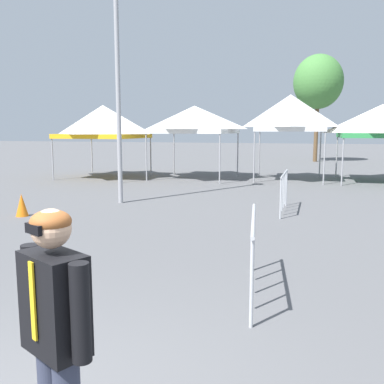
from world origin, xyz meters
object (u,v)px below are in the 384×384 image
canopy_tent_behind_left (194,120)px  light_pole_opposite_side (117,27)px  canopy_tent_far_left (382,121)px  person_foreground (56,333)px  canopy_tent_left_of_center (103,122)px  crowd_barrier_near_person (284,184)px  traffic_cone_lot_center (22,205)px  crowd_barrier_mid_lot (253,240)px  canopy_tent_behind_right (290,113)px  tree_behind_tents_center (318,82)px

canopy_tent_behind_left → light_pole_opposite_side: 7.55m
canopy_tent_behind_left → canopy_tent_far_left: 8.03m
canopy_tent_far_left → person_foreground: (-4.16, -17.55, -1.56)m
canopy_tent_left_of_center → light_pole_opposite_side: light_pole_opposite_side is taller
canopy_tent_left_of_center → light_pole_opposite_side: (3.78, -6.26, 2.57)m
person_foreground → crowd_barrier_near_person: 9.66m
crowd_barrier_near_person → traffic_cone_lot_center: 6.96m
canopy_tent_behind_left → light_pole_opposite_side: (-0.37, -7.12, 2.48)m
crowd_barrier_mid_lot → canopy_tent_far_left: bearing=76.2°
canopy_tent_behind_right → crowd_barrier_mid_lot: bearing=-88.8°
traffic_cone_lot_center → canopy_tent_behind_right: bearing=58.8°
canopy_tent_behind_left → person_foreground: size_ratio=2.06×
canopy_tent_behind_left → traffic_cone_lot_center: bearing=-101.3°
crowd_barrier_near_person → crowd_barrier_mid_lot: same height
canopy_tent_left_of_center → canopy_tent_behind_right: (8.39, 1.37, 0.36)m
canopy_tent_left_of_center → traffic_cone_lot_center: bearing=-76.0°
canopy_tent_left_of_center → person_foreground: size_ratio=2.01×
traffic_cone_lot_center → crowd_barrier_mid_lot: bearing=-29.4°
canopy_tent_far_left → traffic_cone_lot_center: (-9.95, -10.39, -2.30)m
canopy_tent_far_left → crowd_barrier_near_person: canopy_tent_far_left is taller
tree_behind_tents_center → crowd_barrier_near_person: bearing=-92.6°
canopy_tent_left_of_center → canopy_tent_behind_right: 8.51m
canopy_tent_behind_left → person_foreground: 17.36m
crowd_barrier_near_person → person_foreground: bearing=-94.1°
tree_behind_tents_center → traffic_cone_lot_center: (-7.36, -22.04, -5.18)m
light_pole_opposite_side → tree_behind_tents_center: size_ratio=1.25×
crowd_barrier_near_person → canopy_tent_behind_right: bearing=92.3°
canopy_tent_left_of_center → tree_behind_tents_center: size_ratio=0.49×
canopy_tent_behind_right → crowd_barrier_near_person: (0.30, -7.73, -2.20)m
canopy_tent_left_of_center → canopy_tent_far_left: canopy_tent_left_of_center is taller
crowd_barrier_mid_lot → canopy_tent_behind_right: bearing=91.2°
light_pole_opposite_side → crowd_barrier_near_person: light_pole_opposite_side is taller
canopy_tent_left_of_center → canopy_tent_behind_left: canopy_tent_left_of_center is taller
canopy_tent_left_of_center → person_foreground: 17.95m
light_pole_opposite_side → crowd_barrier_mid_lot: light_pole_opposite_side is taller
canopy_tent_far_left → crowd_barrier_near_person: size_ratio=1.65×
canopy_tent_behind_right → crowd_barrier_mid_lot: size_ratio=1.80×
canopy_tent_behind_left → crowd_barrier_mid_lot: bearing=-71.2°
light_pole_opposite_side → traffic_cone_lot_center: (-1.58, -2.58, -4.87)m
person_foreground → crowd_barrier_near_person: (0.70, 9.64, -0.28)m
person_foreground → light_pole_opposite_side: bearing=113.4°
canopy_tent_far_left → traffic_cone_lot_center: canopy_tent_far_left is taller
crowd_barrier_mid_lot → light_pole_opposite_side: bearing=128.2°
canopy_tent_left_of_center → tree_behind_tents_center: (9.57, 13.20, 2.88)m
canopy_tent_far_left → crowd_barrier_near_person: bearing=-113.6°
tree_behind_tents_center → crowd_barrier_near_person: 20.14m
tree_behind_tents_center → crowd_barrier_mid_lot: (-0.88, -25.69, -4.72)m
tree_behind_tents_center → crowd_barrier_mid_lot: 26.14m
person_foreground → tree_behind_tents_center: tree_behind_tents_center is taller
tree_behind_tents_center → person_foreground: bearing=-93.1°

